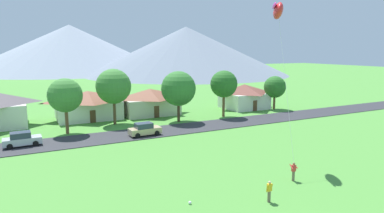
{
  "coord_description": "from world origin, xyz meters",
  "views": [
    {
      "loc": [
        -14.44,
        -11.67,
        11.35
      ],
      "look_at": [
        -1.09,
        14.79,
        6.22
      ],
      "focal_mm": 30.81,
      "sensor_mm": 36.0,
      "label": 1
    }
  ],
  "objects_px": {
    "house_leftmost": "(88,104)",
    "tree_left_of_center": "(178,89)",
    "house_rightmost": "(244,96)",
    "parked_car_tan_west_end": "(145,129)",
    "tree_right_of_center": "(113,86)",
    "tree_center": "(65,95)",
    "tree_near_left": "(224,84)",
    "tree_near_right": "(275,87)",
    "soccer_ball": "(190,203)",
    "parked_car_silver_mid_west": "(22,139)",
    "watcher_person": "(269,191)",
    "house_left_center": "(150,101)",
    "kite_flyer_with_kite": "(278,14)"
  },
  "relations": [
    {
      "from": "tree_center",
      "to": "parked_car_silver_mid_west",
      "type": "height_order",
      "value": "tree_center"
    },
    {
      "from": "tree_center",
      "to": "house_leftmost",
      "type": "bearing_deg",
      "value": 64.39
    },
    {
      "from": "tree_left_of_center",
      "to": "tree_right_of_center",
      "type": "relative_size",
      "value": 0.95
    },
    {
      "from": "house_leftmost",
      "to": "soccer_ball",
      "type": "relative_size",
      "value": 44.97
    },
    {
      "from": "house_rightmost",
      "to": "parked_car_tan_west_end",
      "type": "height_order",
      "value": "house_rightmost"
    },
    {
      "from": "tree_near_right",
      "to": "tree_right_of_center",
      "type": "bearing_deg",
      "value": 177.98
    },
    {
      "from": "house_leftmost",
      "to": "parked_car_silver_mid_west",
      "type": "relative_size",
      "value": 2.53
    },
    {
      "from": "house_leftmost",
      "to": "house_left_center",
      "type": "xyz_separation_m",
      "value": [
        10.34,
        -1.34,
        -0.03
      ]
    },
    {
      "from": "house_rightmost",
      "to": "tree_left_of_center",
      "type": "distance_m",
      "value": 17.67
    },
    {
      "from": "tree_near_left",
      "to": "tree_near_right",
      "type": "xyz_separation_m",
      "value": [
        12.56,
        1.69,
        -1.3
      ]
    },
    {
      "from": "tree_near_right",
      "to": "house_rightmost",
      "type": "bearing_deg",
      "value": 140.49
    },
    {
      "from": "tree_right_of_center",
      "to": "parked_car_silver_mid_west",
      "type": "xyz_separation_m",
      "value": [
        -12.77,
        -7.02,
        -4.96
      ]
    },
    {
      "from": "tree_near_left",
      "to": "soccer_ball",
      "type": "relative_size",
      "value": 32.97
    },
    {
      "from": "house_rightmost",
      "to": "tree_right_of_center",
      "type": "relative_size",
      "value": 0.98
    },
    {
      "from": "house_rightmost",
      "to": "tree_center",
      "type": "relative_size",
      "value": 1.09
    },
    {
      "from": "parked_car_tan_west_end",
      "to": "house_left_center",
      "type": "bearing_deg",
      "value": 67.49
    },
    {
      "from": "tree_near_left",
      "to": "tree_near_right",
      "type": "height_order",
      "value": "tree_near_left"
    },
    {
      "from": "tree_center",
      "to": "watcher_person",
      "type": "bearing_deg",
      "value": -68.7
    },
    {
      "from": "tree_left_of_center",
      "to": "house_leftmost",
      "type": "bearing_deg",
      "value": 143.96
    },
    {
      "from": "watcher_person",
      "to": "house_left_center",
      "type": "bearing_deg",
      "value": 84.4
    },
    {
      "from": "tree_right_of_center",
      "to": "parked_car_tan_west_end",
      "type": "xyz_separation_m",
      "value": [
        1.81,
        -8.85,
        -4.96
      ]
    },
    {
      "from": "tree_near_left",
      "to": "tree_right_of_center",
      "type": "xyz_separation_m",
      "value": [
        -18.0,
        2.77,
        0.23
      ]
    },
    {
      "from": "parked_car_silver_mid_west",
      "to": "watcher_person",
      "type": "bearing_deg",
      "value": -55.89
    },
    {
      "from": "tree_near_right",
      "to": "parked_car_tan_west_end",
      "type": "height_order",
      "value": "tree_near_right"
    },
    {
      "from": "tree_right_of_center",
      "to": "watcher_person",
      "type": "xyz_separation_m",
      "value": [
        3.9,
        -31.64,
        -4.95
      ]
    },
    {
      "from": "house_rightmost",
      "to": "tree_left_of_center",
      "type": "bearing_deg",
      "value": -161.74
    },
    {
      "from": "watcher_person",
      "to": "house_leftmost",
      "type": "bearing_deg",
      "value": 100.15
    },
    {
      "from": "house_leftmost",
      "to": "tree_left_of_center",
      "type": "distance_m",
      "value": 15.6
    },
    {
      "from": "tree_near_left",
      "to": "parked_car_silver_mid_west",
      "type": "relative_size",
      "value": 1.86
    },
    {
      "from": "house_rightmost",
      "to": "tree_near_left",
      "type": "distance_m",
      "value": 10.22
    },
    {
      "from": "parked_car_tan_west_end",
      "to": "tree_near_left",
      "type": "bearing_deg",
      "value": 20.6
    },
    {
      "from": "house_leftmost",
      "to": "soccer_ball",
      "type": "bearing_deg",
      "value": -87.93
    },
    {
      "from": "house_leftmost",
      "to": "tree_right_of_center",
      "type": "bearing_deg",
      "value": -65.06
    },
    {
      "from": "tree_near_right",
      "to": "parked_car_silver_mid_west",
      "type": "distance_m",
      "value": 43.86
    },
    {
      "from": "tree_right_of_center",
      "to": "house_rightmost",
      "type": "bearing_deg",
      "value": 5.7
    },
    {
      "from": "tree_center",
      "to": "tree_near_right",
      "type": "bearing_deg",
      "value": 2.94
    },
    {
      "from": "watcher_person",
      "to": "tree_center",
      "type": "bearing_deg",
      "value": 111.3
    },
    {
      "from": "house_rightmost",
      "to": "tree_near_right",
      "type": "relative_size",
      "value": 1.3
    },
    {
      "from": "house_rightmost",
      "to": "soccer_ball",
      "type": "height_order",
      "value": "house_rightmost"
    },
    {
      "from": "house_left_center",
      "to": "house_rightmost",
      "type": "bearing_deg",
      "value": -6.78
    },
    {
      "from": "tree_left_of_center",
      "to": "kite_flyer_with_kite",
      "type": "xyz_separation_m",
      "value": [
        1.47,
        -20.75,
        9.52
      ]
    },
    {
      "from": "tree_left_of_center",
      "to": "parked_car_tan_west_end",
      "type": "bearing_deg",
      "value": -142.16
    },
    {
      "from": "house_leftmost",
      "to": "tree_right_of_center",
      "type": "height_order",
      "value": "tree_right_of_center"
    },
    {
      "from": "tree_left_of_center",
      "to": "house_rightmost",
      "type": "bearing_deg",
      "value": 18.26
    },
    {
      "from": "house_rightmost",
      "to": "tree_right_of_center",
      "type": "distance_m",
      "value": 26.44
    },
    {
      "from": "tree_center",
      "to": "kite_flyer_with_kite",
      "type": "relative_size",
      "value": 0.47
    },
    {
      "from": "house_left_center",
      "to": "house_leftmost",
      "type": "bearing_deg",
      "value": 172.63
    },
    {
      "from": "tree_near_left",
      "to": "tree_center",
      "type": "relative_size",
      "value": 1.04
    },
    {
      "from": "tree_center",
      "to": "parked_car_tan_west_end",
      "type": "distance_m",
      "value": 11.65
    },
    {
      "from": "house_leftmost",
      "to": "house_left_center",
      "type": "height_order",
      "value": "house_leftmost"
    }
  ]
}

